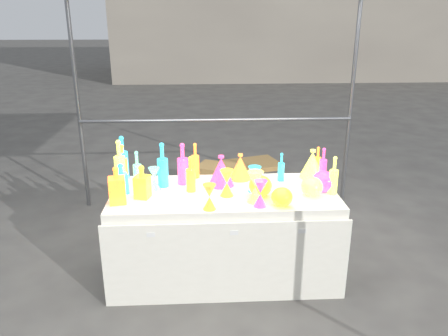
{
  "coord_description": "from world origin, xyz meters",
  "views": [
    {
      "loc": [
        -0.17,
        -3.25,
        2.09
      ],
      "look_at": [
        0.0,
        0.0,
        0.95
      ],
      "focal_mm": 35.0,
      "sensor_mm": 36.0,
      "label": 1
    }
  ],
  "objects_px": {
    "decanter_0": "(142,182)",
    "hourglass_0": "(209,197)",
    "cardboard_box_closed": "(218,179)",
    "bottle_0": "(123,162)",
    "globe_0": "(282,198)",
    "lampshade_0": "(240,166)",
    "display_table": "(224,234)"
  },
  "relations": [
    {
      "from": "cardboard_box_closed",
      "to": "lampshade_0",
      "type": "distance_m",
      "value": 1.65
    },
    {
      "from": "hourglass_0",
      "to": "decanter_0",
      "type": "bearing_deg",
      "value": 154.49
    },
    {
      "from": "display_table",
      "to": "decanter_0",
      "type": "xyz_separation_m",
      "value": [
        -0.64,
        -0.08,
        0.51
      ]
    },
    {
      "from": "cardboard_box_closed",
      "to": "globe_0",
      "type": "distance_m",
      "value": 2.21
    },
    {
      "from": "display_table",
      "to": "globe_0",
      "type": "height_order",
      "value": "globe_0"
    },
    {
      "from": "hourglass_0",
      "to": "lampshade_0",
      "type": "height_order",
      "value": "lampshade_0"
    },
    {
      "from": "display_table",
      "to": "hourglass_0",
      "type": "xyz_separation_m",
      "value": [
        -0.12,
        -0.33,
        0.47
      ]
    },
    {
      "from": "decanter_0",
      "to": "hourglass_0",
      "type": "relative_size",
      "value": 1.37
    },
    {
      "from": "bottle_0",
      "to": "globe_0",
      "type": "relative_size",
      "value": 1.96
    },
    {
      "from": "bottle_0",
      "to": "hourglass_0",
      "type": "bearing_deg",
      "value": -42.28
    },
    {
      "from": "cardboard_box_closed",
      "to": "decanter_0",
      "type": "height_order",
      "value": "decanter_0"
    },
    {
      "from": "bottle_0",
      "to": "display_table",
      "type": "bearing_deg",
      "value": -21.49
    },
    {
      "from": "bottle_0",
      "to": "decanter_0",
      "type": "bearing_deg",
      "value": -62.81
    },
    {
      "from": "cardboard_box_closed",
      "to": "globe_0",
      "type": "bearing_deg",
      "value": -56.15
    },
    {
      "from": "hourglass_0",
      "to": "cardboard_box_closed",
      "type": "bearing_deg",
      "value": 86.01
    },
    {
      "from": "bottle_0",
      "to": "decanter_0",
      "type": "distance_m",
      "value": 0.47
    },
    {
      "from": "lampshade_0",
      "to": "globe_0",
      "type": "bearing_deg",
      "value": -86.34
    },
    {
      "from": "cardboard_box_closed",
      "to": "decanter_0",
      "type": "relative_size",
      "value": 1.86
    },
    {
      "from": "bottle_0",
      "to": "lampshade_0",
      "type": "height_order",
      "value": "bottle_0"
    },
    {
      "from": "decanter_0",
      "to": "lampshade_0",
      "type": "bearing_deg",
      "value": 40.71
    },
    {
      "from": "decanter_0",
      "to": "globe_0",
      "type": "relative_size",
      "value": 1.66
    },
    {
      "from": "lampshade_0",
      "to": "hourglass_0",
      "type": "bearing_deg",
      "value": -134.51
    },
    {
      "from": "decanter_0",
      "to": "hourglass_0",
      "type": "height_order",
      "value": "decanter_0"
    },
    {
      "from": "hourglass_0",
      "to": "globe_0",
      "type": "height_order",
      "value": "hourglass_0"
    },
    {
      "from": "decanter_0",
      "to": "display_table",
      "type": "bearing_deg",
      "value": 22.89
    },
    {
      "from": "bottle_0",
      "to": "cardboard_box_closed",
      "type": "bearing_deg",
      "value": 59.02
    },
    {
      "from": "display_table",
      "to": "bottle_0",
      "type": "bearing_deg",
      "value": 158.51
    },
    {
      "from": "cardboard_box_closed",
      "to": "bottle_0",
      "type": "distance_m",
      "value": 1.85
    },
    {
      "from": "globe_0",
      "to": "lampshade_0",
      "type": "xyz_separation_m",
      "value": [
        -0.26,
        0.58,
        0.05
      ]
    },
    {
      "from": "decanter_0",
      "to": "globe_0",
      "type": "bearing_deg",
      "value": 4.07
    },
    {
      "from": "globe_0",
      "to": "lampshade_0",
      "type": "distance_m",
      "value": 0.64
    },
    {
      "from": "display_table",
      "to": "cardboard_box_closed",
      "type": "relative_size",
      "value": 3.72
    }
  ]
}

